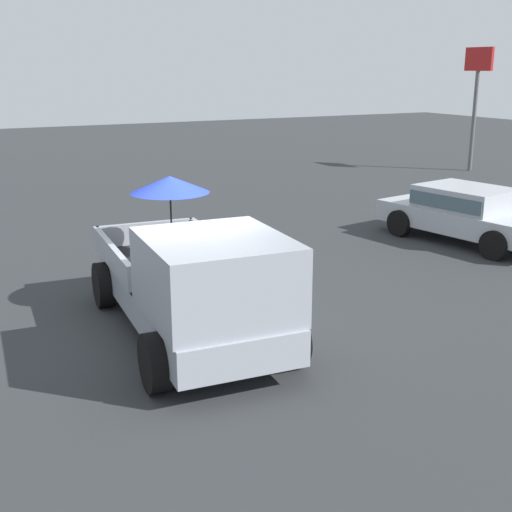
% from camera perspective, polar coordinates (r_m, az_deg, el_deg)
% --- Properties ---
extents(ground_plane, '(80.00, 80.00, 0.00)m').
position_cam_1_polar(ground_plane, '(10.80, -5.89, -6.51)').
color(ground_plane, '#2D3033').
extents(pickup_truck_main, '(5.18, 2.55, 2.35)m').
position_cam_1_polar(pickup_truck_main, '(10.08, -5.27, -2.21)').
color(pickup_truck_main, black).
rests_on(pickup_truck_main, ground).
extents(parked_sedan_far, '(4.54, 2.52, 1.33)m').
position_cam_1_polar(parked_sedan_far, '(16.90, 17.58, 3.68)').
color(parked_sedan_far, black).
rests_on(parked_sedan_far, ground).
extents(motel_sign, '(1.40, 0.16, 4.85)m').
position_cam_1_polar(motel_sign, '(28.67, 18.38, 13.76)').
color(motel_sign, '#59595B').
rests_on(motel_sign, ground).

